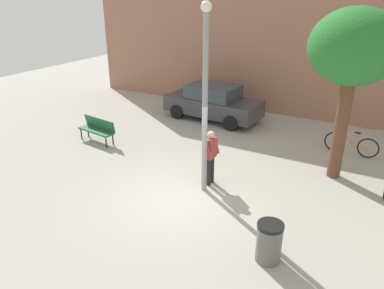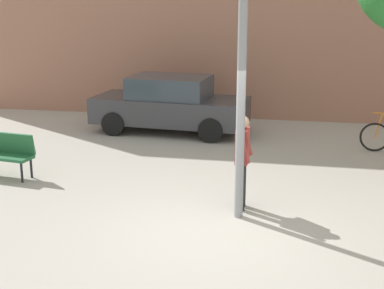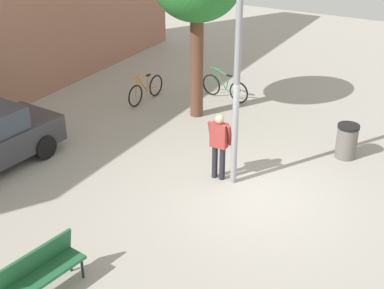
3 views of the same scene
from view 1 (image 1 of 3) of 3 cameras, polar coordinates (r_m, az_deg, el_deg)
name	(u,v)px [view 1 (image 1 of 3)]	position (r m, az deg, el deg)	size (l,w,h in m)	color
ground_plane	(184,196)	(10.40, -1.32, -8.00)	(36.00, 36.00, 0.00)	#A8A399
building_facade	(290,23)	(17.73, 15.01, 17.69)	(19.89, 2.00, 7.86)	#9E6B56
lamppost	(205,93)	(9.63, 2.05, 7.96)	(0.28, 0.28, 5.10)	gray
person_by_lamppost	(211,154)	(10.61, 2.93, -1.47)	(0.28, 0.59, 1.67)	#232328
park_bench	(98,128)	(14.24, -14.42, 2.53)	(1.65, 0.69, 0.92)	#236038
plaza_tree	(354,50)	(11.13, 23.82, 13.29)	(2.46, 2.46, 4.97)	brown
bicycle_orange	(351,144)	(13.90, 23.39, 0.07)	(1.81, 0.15, 0.97)	black
parked_car_charcoal	(213,102)	(16.19, 3.28, 6.56)	(4.33, 2.10, 1.55)	#38383D
trash_bin	(269,242)	(8.14, 11.86, -14.59)	(0.56, 0.56, 0.91)	#66605B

